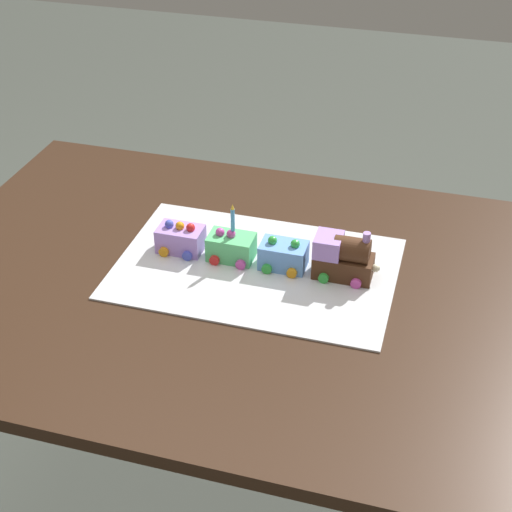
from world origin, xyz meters
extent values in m
plane|color=#474C44|center=(0.00, 0.00, 0.00)|extent=(8.00, 8.00, 0.00)
cube|color=#382316|center=(0.00, 0.00, 0.72)|extent=(1.40, 1.00, 0.03)
cube|color=#382316|center=(0.64, -0.44, 0.35)|extent=(0.07, 0.07, 0.71)
cube|color=silver|center=(-0.03, -0.05, 0.74)|extent=(0.60, 0.40, 0.00)
cube|color=#472816|center=(-0.22, -0.07, 0.77)|extent=(0.12, 0.06, 0.05)
cylinder|color=#472816|center=(-0.23, -0.07, 0.81)|extent=(0.07, 0.05, 0.05)
cube|color=#AD84E0|center=(-0.18, -0.07, 0.82)|extent=(0.06, 0.06, 0.04)
cylinder|color=#AD84E0|center=(-0.26, -0.07, 0.84)|extent=(0.02, 0.02, 0.03)
sphere|color=#F4EFCC|center=(-0.28, -0.07, 0.78)|extent=(0.02, 0.02, 0.02)
cylinder|color=green|center=(-0.25, -0.10, 0.76)|extent=(0.02, 0.01, 0.02)
cylinder|color=#D84CB2|center=(-0.18, -0.10, 0.76)|extent=(0.02, 0.01, 0.02)
cylinder|color=#D84CB2|center=(-0.25, -0.03, 0.76)|extent=(0.02, 0.01, 0.02)
cylinder|color=green|center=(-0.18, -0.03, 0.76)|extent=(0.02, 0.01, 0.02)
cube|color=#669EEA|center=(-0.09, -0.07, 0.77)|extent=(0.10, 0.06, 0.06)
cylinder|color=#D84CB2|center=(-0.11, -0.10, 0.76)|extent=(0.02, 0.01, 0.02)
cylinder|color=#D84CB2|center=(-0.06, -0.10, 0.76)|extent=(0.02, 0.01, 0.02)
cylinder|color=orange|center=(-0.11, -0.03, 0.76)|extent=(0.02, 0.01, 0.02)
cylinder|color=green|center=(-0.06, -0.03, 0.76)|extent=(0.02, 0.01, 0.02)
sphere|color=green|center=(-0.06, -0.07, 0.81)|extent=(0.02, 0.02, 0.02)
sphere|color=green|center=(-0.11, -0.07, 0.81)|extent=(0.02, 0.02, 0.02)
cube|color=#59CC7A|center=(0.03, -0.07, 0.77)|extent=(0.10, 0.06, 0.06)
cylinder|color=#D84CB2|center=(0.00, -0.10, 0.76)|extent=(0.02, 0.01, 0.02)
cylinder|color=orange|center=(0.06, -0.10, 0.76)|extent=(0.02, 0.01, 0.02)
cylinder|color=#D84CB2|center=(0.00, -0.03, 0.76)|extent=(0.02, 0.01, 0.02)
cylinder|color=red|center=(0.06, -0.03, 0.76)|extent=(0.02, 0.01, 0.02)
sphere|color=#D84CB2|center=(0.03, -0.07, 0.81)|extent=(0.02, 0.02, 0.02)
sphere|color=#D84CB2|center=(0.06, -0.07, 0.81)|extent=(0.02, 0.02, 0.02)
cube|color=#AD84E0|center=(0.15, -0.07, 0.77)|extent=(0.10, 0.06, 0.06)
cylinder|color=#4C59D8|center=(0.12, -0.10, 0.76)|extent=(0.02, 0.01, 0.02)
cylinder|color=orange|center=(0.18, -0.10, 0.76)|extent=(0.02, 0.01, 0.02)
cylinder|color=#4C59D8|center=(0.12, -0.03, 0.76)|extent=(0.02, 0.01, 0.02)
cylinder|color=orange|center=(0.18, -0.03, 0.76)|extent=(0.02, 0.01, 0.02)
sphere|color=red|center=(0.13, -0.07, 0.81)|extent=(0.02, 0.02, 0.02)
sphere|color=#4C59D8|center=(0.18, -0.07, 0.81)|extent=(0.02, 0.02, 0.02)
sphere|color=orange|center=(0.15, -0.07, 0.81)|extent=(0.02, 0.02, 0.02)
cylinder|color=#4CA5E5|center=(0.03, -0.07, 0.84)|extent=(0.01, 0.01, 0.05)
cone|color=yellow|center=(0.03, -0.07, 0.87)|extent=(0.01, 0.01, 0.01)
camera|label=1|loc=(-0.41, 1.27, 1.71)|focal=54.26mm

